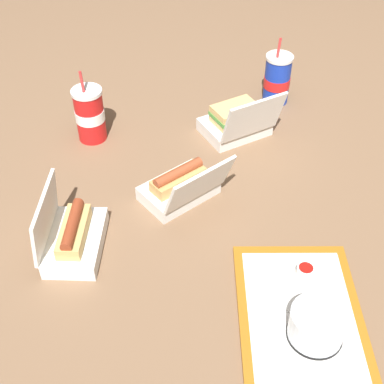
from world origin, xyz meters
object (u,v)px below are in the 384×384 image
at_px(clamshell_hotdog_left, 72,236).
at_px(cake_container, 317,326).
at_px(clamshell_hotdog_corner, 181,186).
at_px(plastic_fork, 316,274).
at_px(soda_cup_left, 277,79).
at_px(food_tray, 300,313).
at_px(clamshell_sandwich_front, 237,122).
at_px(soda_cup_front, 90,114).
at_px(ketchup_cup, 305,271).

bearing_deg(clamshell_hotdog_left, cake_container, 72.37).
bearing_deg(clamshell_hotdog_corner, cake_container, 40.59).
relative_size(plastic_fork, soda_cup_left, 0.50).
bearing_deg(food_tray, plastic_fork, 161.40).
relative_size(cake_container, plastic_fork, 1.04).
distance_m(plastic_fork, clamshell_sandwich_front, 0.57).
bearing_deg(clamshell_hotdog_corner, soda_cup_front, -127.24).
xyz_separation_m(clamshell_hotdog_left, clamshell_sandwich_front, (-0.51, 0.35, 0.00)).
bearing_deg(soda_cup_front, clamshell_hotdog_left, 9.52).
relative_size(ketchup_cup, clamshell_sandwich_front, 0.15).
bearing_deg(food_tray, clamshell_sandwich_front, -164.11).
height_order(cake_container, clamshell_hotdog_corner, clamshell_hotdog_corner).
height_order(food_tray, clamshell_hotdog_corner, clamshell_hotdog_corner).
relative_size(ketchup_cup, soda_cup_left, 0.18).
bearing_deg(clamshell_sandwich_front, soda_cup_left, 150.70).
bearing_deg(clamshell_hotdog_left, food_tray, 76.93).
height_order(clamshell_sandwich_front, soda_cup_left, soda_cup_left).
relative_size(food_tray, ketchup_cup, 10.04).
bearing_deg(clamshell_hotdog_left, soda_cup_left, 147.01).
height_order(plastic_fork, soda_cup_front, soda_cup_front).
height_order(clamshell_hotdog_corner, soda_cup_front, soda_cup_front).
distance_m(cake_container, clamshell_sandwich_front, 0.72).
bearing_deg(soda_cup_left, ketchup_cup, 6.14).
xyz_separation_m(clamshell_sandwich_front, soda_cup_front, (0.08, -0.42, 0.04)).
bearing_deg(clamshell_hotdog_left, ketchup_cup, 87.67).
bearing_deg(clamshell_hotdog_corner, clamshell_hotdog_left, -47.71).
distance_m(ketchup_cup, soda_cup_left, 0.74).
bearing_deg(plastic_fork, clamshell_sandwich_front, -174.78).
height_order(cake_container, clamshell_sandwich_front, clamshell_sandwich_front).
bearing_deg(cake_container, soda_cup_front, -134.21).
distance_m(clamshell_hotdog_left, clamshell_hotdog_corner, 0.31).
bearing_deg(ketchup_cup, clamshell_hotdog_left, -92.33).
xyz_separation_m(food_tray, ketchup_cup, (-0.10, 0.01, 0.02)).
distance_m(plastic_fork, clamshell_hotdog_corner, 0.41).
xyz_separation_m(plastic_fork, soda_cup_left, (-0.73, -0.10, 0.06)).
height_order(plastic_fork, soda_cup_left, soda_cup_left).
xyz_separation_m(plastic_fork, soda_cup_front, (-0.45, -0.64, 0.07)).
height_order(food_tray, plastic_fork, plastic_fork).
distance_m(cake_container, soda_cup_front, 0.88).
bearing_deg(cake_container, soda_cup_left, -173.92).
height_order(ketchup_cup, clamshell_hotdog_left, clamshell_hotdog_left).
bearing_deg(ketchup_cup, clamshell_sandwich_front, -160.23).
relative_size(plastic_fork, clamshell_hotdog_left, 0.52).
height_order(clamshell_hotdog_left, clamshell_sandwich_front, clamshell_sandwich_front).
distance_m(ketchup_cup, clamshell_hotdog_corner, 0.39).
bearing_deg(food_tray, ketchup_cup, 173.76).
distance_m(cake_container, soda_cup_left, 0.89).
bearing_deg(soda_cup_front, food_tray, 47.18).
xyz_separation_m(ketchup_cup, clamshell_sandwich_front, (-0.53, -0.19, 0.02)).
relative_size(cake_container, ketchup_cup, 2.86).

